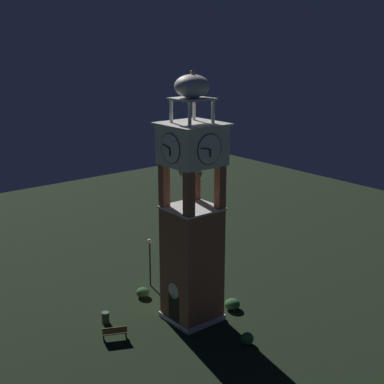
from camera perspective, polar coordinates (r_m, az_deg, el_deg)
ground at (r=39.19m, az=0.00°, el=-12.99°), size 80.00×80.00×0.00m
clock_tower at (r=36.36m, az=-0.00°, el=-3.34°), size 3.76×3.76×16.95m
park_bench at (r=36.79m, az=-8.08°, el=-14.36°), size 1.09×1.63×0.95m
lamp_post at (r=42.81m, az=-4.43°, el=-6.43°), size 0.36×0.36×3.92m
trash_bin at (r=38.81m, az=-9.02°, el=-12.83°), size 0.52×0.52×0.80m
shrub_near_entry at (r=36.17m, az=5.80°, el=-14.99°), size 0.82×0.82×0.81m
shrub_left_of_tower at (r=40.23m, az=4.24°, el=-11.60°), size 1.10×1.10×0.78m
shrub_behind_bench at (r=42.02m, az=-5.16°, el=-10.40°), size 0.99×0.99×0.73m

